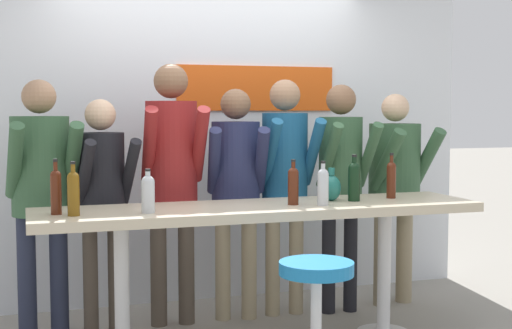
# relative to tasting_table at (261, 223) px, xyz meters

# --- Properties ---
(back_wall) EXTENTS (4.43, 0.12, 2.50)m
(back_wall) POSITION_rel_tasting_table_xyz_m (0.00, 1.33, 0.45)
(back_wall) COLOR silver
(back_wall) RESTS_ON ground_plane
(tasting_table) EXTENTS (2.83, 0.67, 0.93)m
(tasting_table) POSITION_rel_tasting_table_xyz_m (0.00, 0.00, 0.00)
(tasting_table) COLOR beige
(tasting_table) RESTS_ON ground_plane
(bar_stool) EXTENTS (0.42, 0.42, 0.72)m
(bar_stool) POSITION_rel_tasting_table_xyz_m (0.05, -0.79, -0.33)
(bar_stool) COLOR silver
(bar_stool) RESTS_ON ground_plane
(person_far_left) EXTENTS (0.50, 0.60, 1.73)m
(person_far_left) POSITION_rel_tasting_table_xyz_m (-1.31, 0.67, 0.26)
(person_far_left) COLOR #23283D
(person_far_left) RESTS_ON ground_plane
(person_left) EXTENTS (0.43, 0.53, 1.60)m
(person_left) POSITION_rel_tasting_table_xyz_m (-0.92, 0.60, 0.19)
(person_left) COLOR #473D33
(person_left) RESTS_ON ground_plane
(person_center_left) EXTENTS (0.45, 0.58, 1.85)m
(person_center_left) POSITION_rel_tasting_table_xyz_m (-0.43, 0.67, 0.34)
(person_center_left) COLOR #473D33
(person_center_left) RESTS_ON ground_plane
(person_center) EXTENTS (0.48, 0.58, 1.68)m
(person_center) POSITION_rel_tasting_table_xyz_m (0.03, 0.66, 0.23)
(person_center) COLOR gray
(person_center) RESTS_ON ground_plane
(person_center_right) EXTENTS (0.41, 0.54, 1.75)m
(person_center_right) POSITION_rel_tasting_table_xyz_m (0.41, 0.66, 0.28)
(person_center_right) COLOR gray
(person_center_right) RESTS_ON ground_plane
(person_right) EXTENTS (0.39, 0.52, 1.71)m
(person_right) POSITION_rel_tasting_table_xyz_m (0.83, 0.59, 0.27)
(person_right) COLOR black
(person_right) RESTS_ON ground_plane
(person_far_right) EXTENTS (0.53, 0.61, 1.65)m
(person_far_right) POSITION_rel_tasting_table_xyz_m (1.33, 0.68, 0.20)
(person_far_right) COLOR gray
(person_far_right) RESTS_ON ground_plane
(wine_bottle_0) EXTENTS (0.08, 0.08, 0.26)m
(wine_bottle_0) POSITION_rel_tasting_table_xyz_m (-0.73, -0.12, 0.24)
(wine_bottle_0) COLOR #B7BCC1
(wine_bottle_0) RESTS_ON tasting_table
(wine_bottle_1) EXTENTS (0.07, 0.07, 0.31)m
(wine_bottle_1) POSITION_rel_tasting_table_xyz_m (-1.16, -0.10, 0.26)
(wine_bottle_1) COLOR brown
(wine_bottle_1) RESTS_ON tasting_table
(wine_bottle_2) EXTENTS (0.08, 0.08, 0.31)m
(wine_bottle_2) POSITION_rel_tasting_table_xyz_m (0.65, -0.00, 0.26)
(wine_bottle_2) COLOR black
(wine_bottle_2) RESTS_ON tasting_table
(wine_bottle_3) EXTENTS (0.06, 0.06, 0.31)m
(wine_bottle_3) POSITION_rel_tasting_table_xyz_m (0.95, 0.06, 0.26)
(wine_bottle_3) COLOR #4C1E0F
(wine_bottle_3) RESTS_ON tasting_table
(wine_bottle_4) EXTENTS (0.07, 0.07, 0.29)m
(wine_bottle_4) POSITION_rel_tasting_table_xyz_m (0.20, -0.05, 0.25)
(wine_bottle_4) COLOR #4C1E0F
(wine_bottle_4) RESTS_ON tasting_table
(wine_bottle_5) EXTENTS (0.07, 0.07, 0.28)m
(wine_bottle_5) POSITION_rel_tasting_table_xyz_m (0.37, -0.14, 0.25)
(wine_bottle_5) COLOR #B7BCC1
(wine_bottle_5) RESTS_ON tasting_table
(wine_bottle_6) EXTENTS (0.06, 0.06, 0.32)m
(wine_bottle_6) POSITION_rel_tasting_table_xyz_m (-1.25, -0.02, 0.26)
(wine_bottle_6) COLOR #4C1E0F
(wine_bottle_6) RESTS_ON tasting_table
(decorative_vase) EXTENTS (0.13, 0.13, 0.22)m
(decorative_vase) POSITION_rel_tasting_table_xyz_m (0.51, 0.06, 0.21)
(decorative_vase) COLOR #1E665B
(decorative_vase) RESTS_ON tasting_table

